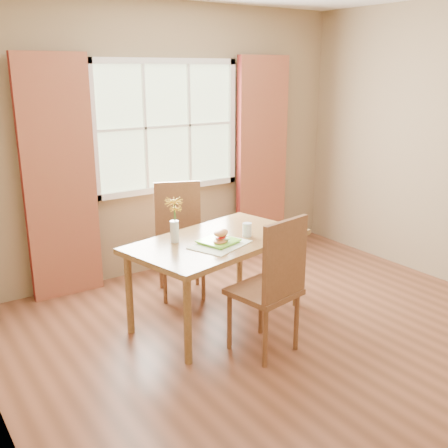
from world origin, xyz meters
name	(u,v)px	position (x,y,z in m)	size (l,w,h in m)	color
room	(288,170)	(0.00, 0.00, 1.35)	(4.24, 3.84, 2.74)	brown
window	(167,126)	(0.00, 1.87, 1.50)	(1.62, 0.06, 1.32)	#AFC494
curtain_left	(60,180)	(-1.15, 1.78, 1.10)	(0.65, 0.08, 2.20)	maroon
curtain_right	(262,157)	(1.15, 1.78, 1.10)	(0.65, 0.08, 2.20)	maroon
dining_table	(218,247)	(-0.26, 0.55, 0.64)	(1.62, 1.13, 0.72)	olive
chair_near	(274,281)	(-0.25, -0.16, 0.58)	(0.52, 0.52, 1.06)	brown
chair_far	(179,233)	(-0.23, 1.25, 0.57)	(0.57, 0.57, 1.05)	brown
placemat	(220,245)	(-0.34, 0.40, 0.72)	(0.45, 0.33, 0.01)	#E7F1CC
plate	(218,242)	(-0.33, 0.43, 0.73)	(0.27, 0.27, 0.01)	#7BDC37
croissant_sandwich	(221,237)	(-0.34, 0.38, 0.79)	(0.18, 0.16, 0.11)	#E2954D
water_glass	(247,230)	(-0.03, 0.46, 0.77)	(0.08, 0.08, 0.11)	silver
flower_vase	(174,216)	(-0.60, 0.67, 0.94)	(0.15, 0.15, 0.36)	silver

